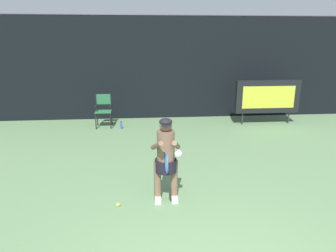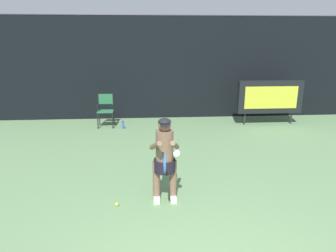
# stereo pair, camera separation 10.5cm
# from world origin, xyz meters

# --- Properties ---
(backdrop_screen) EXTENTS (18.00, 0.12, 3.66)m
(backdrop_screen) POSITION_xyz_m (0.00, 8.50, 1.81)
(backdrop_screen) COLOR black
(backdrop_screen) RESTS_ON ground
(scoreboard) EXTENTS (2.20, 0.21, 1.50)m
(scoreboard) POSITION_xyz_m (3.51, 7.26, 0.95)
(scoreboard) COLOR black
(scoreboard) RESTS_ON ground
(umpire_chair) EXTENTS (0.52, 0.44, 1.08)m
(umpire_chair) POSITION_xyz_m (-2.02, 7.37, 0.62)
(umpire_chair) COLOR black
(umpire_chair) RESTS_ON ground
(water_bottle) EXTENTS (0.07, 0.07, 0.27)m
(water_bottle) POSITION_xyz_m (-1.44, 7.04, 0.12)
(water_bottle) COLOR blue
(water_bottle) RESTS_ON ground
(tennis_player) EXTENTS (0.54, 0.62, 1.53)m
(tennis_player) POSITION_xyz_m (-0.37, 2.34, 0.84)
(tennis_player) COLOR white
(tennis_player) RESTS_ON ground
(tennis_racket) EXTENTS (0.03, 0.60, 0.31)m
(tennis_racket) POSITION_xyz_m (-0.41, 1.71, 0.98)
(tennis_racket) COLOR black
(tennis_ball_loose) EXTENTS (0.07, 0.07, 0.07)m
(tennis_ball_loose) POSITION_xyz_m (-1.22, 2.17, 0.03)
(tennis_ball_loose) COLOR #CCDB3D
(tennis_ball_loose) RESTS_ON ground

